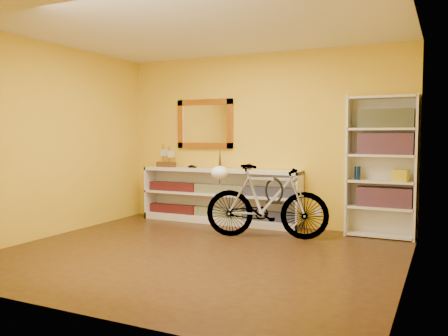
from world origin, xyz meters
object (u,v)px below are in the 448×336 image
at_px(helmet, 220,173).
at_px(bicycle, 267,202).
at_px(console_unit, 220,196).
at_px(bookcase, 381,167).

bearing_deg(helmet, bicycle, 13.97).
bearing_deg(console_unit, helmet, -63.77).
xyz_separation_m(bicycle, helmet, (-0.62, -0.15, 0.37)).
relative_size(console_unit, bicycle, 1.56).
xyz_separation_m(bookcase, bicycle, (-1.35, -0.72, -0.46)).
relative_size(bookcase, bicycle, 1.14).
bearing_deg(helmet, bookcase, 23.98).
bearing_deg(bookcase, console_unit, -179.40).
relative_size(console_unit, bookcase, 1.37).
height_order(console_unit, helmet, helmet).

